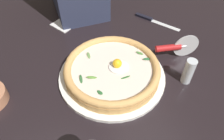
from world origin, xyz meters
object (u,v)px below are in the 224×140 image
pizza (112,70)px  folded_napkin (69,21)px  pepper_shaker (189,71)px  pizza_cutter (175,47)px  table_knife (151,19)px

pizza → folded_napkin: size_ratio=2.17×
folded_napkin → pepper_shaker: bearing=122.0°
pizza_cutter → pepper_shaker: 0.12m
pizza → pizza_cutter: bearing=-175.6°
table_knife → pizza_cutter: bearing=82.8°
pizza_cutter → pepper_shaker: size_ratio=1.70×
pizza_cutter → pizza: bearing=4.4°
folded_napkin → pepper_shaker: pepper_shaker is taller
pizza → pepper_shaker: bearing=156.2°
table_knife → pepper_shaker: (0.05, 0.35, 0.04)m
pizza → table_knife: size_ratio=1.73×
pizza_cutter → pepper_shaker: same height
pizza_cutter → folded_napkin: 0.46m
pizza_cutter → pepper_shaker: bearing=80.2°
folded_napkin → pizza: bearing=100.7°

